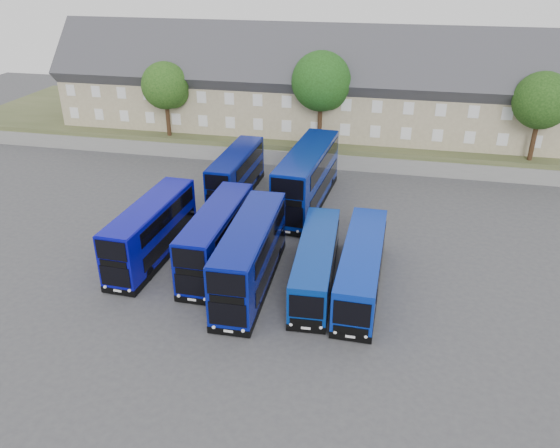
# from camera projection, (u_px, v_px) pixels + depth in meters

# --- Properties ---
(ground) EXTENTS (120.00, 120.00, 0.00)m
(ground) POSITION_uv_depth(u_px,v_px,m) (226.00, 297.00, 34.39)
(ground) COLOR #414145
(ground) RESTS_ON ground
(retaining_wall) EXTENTS (70.00, 0.40, 1.50)m
(retaining_wall) POSITION_uv_depth(u_px,v_px,m) (297.00, 159.00, 55.02)
(retaining_wall) COLOR slate
(retaining_wall) RESTS_ON ground
(earth_bank) EXTENTS (80.00, 20.00, 2.00)m
(earth_bank) POSITION_uv_depth(u_px,v_px,m) (313.00, 128.00, 63.65)
(earth_bank) COLOR #48512D
(earth_bank) RESTS_ON ground
(terrace_row) EXTENTS (54.00, 10.40, 11.20)m
(terrace_row) POSITION_uv_depth(u_px,v_px,m) (308.00, 88.00, 57.65)
(terrace_row) COLOR tan
(terrace_row) RESTS_ON earth_bank
(dd_front_left) EXTENTS (2.77, 10.34, 4.07)m
(dd_front_left) POSITION_uv_depth(u_px,v_px,m) (152.00, 232.00, 37.95)
(dd_front_left) COLOR #08099B
(dd_front_left) RESTS_ON ground
(dd_front_mid) EXTENTS (2.42, 10.24, 4.06)m
(dd_front_mid) POSITION_uv_depth(u_px,v_px,m) (217.00, 239.00, 37.11)
(dd_front_mid) COLOR #070D89
(dd_front_mid) RESTS_ON ground
(dd_front_right) EXTENTS (2.77, 11.00, 4.35)m
(dd_front_right) POSITION_uv_depth(u_px,v_px,m) (251.00, 257.00, 34.61)
(dd_front_right) COLOR #071282
(dd_front_right) RESTS_ON ground
(dd_rear_left) EXTENTS (2.52, 10.05, 3.97)m
(dd_rear_left) POSITION_uv_depth(u_px,v_px,m) (236.00, 175.00, 47.78)
(dd_rear_left) COLOR navy
(dd_rear_left) RESTS_ON ground
(dd_rear_right) EXTENTS (3.74, 12.47, 4.89)m
(dd_rear_right) POSITION_uv_depth(u_px,v_px,m) (307.00, 179.00, 45.80)
(dd_rear_right) COLOR navy
(dd_rear_right) RESTS_ON ground
(coach_east_a) EXTENTS (2.85, 10.92, 2.95)m
(coach_east_a) POSITION_uv_depth(u_px,v_px,m) (316.00, 264.00, 35.14)
(coach_east_a) COLOR navy
(coach_east_a) RESTS_ON ground
(coach_east_b) EXTENTS (2.55, 11.38, 3.10)m
(coach_east_b) POSITION_uv_depth(u_px,v_px,m) (361.00, 268.00, 34.59)
(coach_east_b) COLOR #0929A6
(coach_east_b) RESTS_ON ground
(tree_west) EXTENTS (4.80, 4.80, 7.65)m
(tree_west) POSITION_uv_depth(u_px,v_px,m) (167.00, 87.00, 55.80)
(tree_west) COLOR #382314
(tree_west) RESTS_ON earth_bank
(tree_mid) EXTENTS (5.76, 5.76, 9.18)m
(tree_mid) POSITION_uv_depth(u_px,v_px,m) (323.00, 83.00, 52.74)
(tree_mid) COLOR #382314
(tree_mid) RESTS_ON earth_bank
(tree_east) EXTENTS (5.12, 5.12, 8.16)m
(tree_east) POSITION_uv_depth(u_px,v_px,m) (543.00, 103.00, 48.79)
(tree_east) COLOR #382314
(tree_east) RESTS_ON earth_bank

